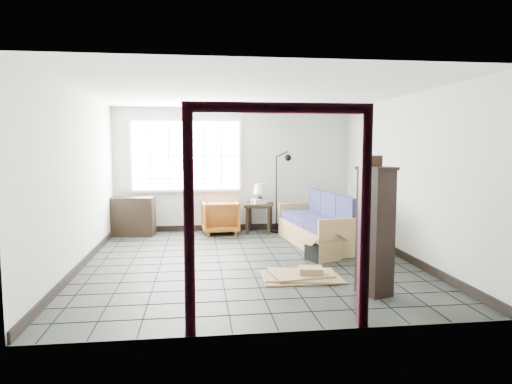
{
  "coord_description": "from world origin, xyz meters",
  "views": [
    {
      "loc": [
        -0.76,
        -6.94,
        1.79
      ],
      "look_at": [
        0.16,
        0.3,
        1.06
      ],
      "focal_mm": 32.0,
      "sensor_mm": 36.0,
      "label": 1
    }
  ],
  "objects": [
    {
      "name": "ground",
      "position": [
        0.0,
        0.0,
        0.0
      ],
      "size": [
        5.5,
        5.5,
        0.0
      ],
      "primitive_type": "plane",
      "color": "black",
      "rests_on": "ground"
    },
    {
      "name": "room_shell",
      "position": [
        0.0,
        0.03,
        1.68
      ],
      "size": [
        5.02,
        5.52,
        2.61
      ],
      "color": "beige",
      "rests_on": "ground"
    },
    {
      "name": "window_panel",
      "position": [
        -1.0,
        2.7,
        1.6
      ],
      "size": [
        2.32,
        0.08,
        1.52
      ],
      "color": "silver",
      "rests_on": "ground"
    },
    {
      "name": "doorway_trim",
      "position": [
        0.0,
        -2.7,
        1.38
      ],
      "size": [
        1.8,
        0.08,
        2.2
      ],
      "color": "#360C18",
      "rests_on": "ground"
    },
    {
      "name": "futon_sofa",
      "position": [
        1.45,
        1.06,
        0.34
      ],
      "size": [
        1.07,
        2.22,
        0.95
      ],
      "rotation": [
        0.0,
        0.0,
        0.12
      ],
      "color": "#AA8E4D",
      "rests_on": "ground"
    },
    {
      "name": "armchair",
      "position": [
        -0.32,
        2.4,
        0.37
      ],
      "size": [
        0.76,
        0.72,
        0.74
      ],
      "primitive_type": "imported",
      "rotation": [
        0.0,
        0.0,
        3.21
      ],
      "color": "maroon",
      "rests_on": "ground"
    },
    {
      "name": "side_table",
      "position": [
        0.49,
        2.4,
        0.5
      ],
      "size": [
        0.67,
        0.67,
        0.61
      ],
      "rotation": [
        0.0,
        0.0,
        -0.25
      ],
      "color": "black",
      "rests_on": "ground"
    },
    {
      "name": "table_lamp",
      "position": [
        0.51,
        2.42,
        0.89
      ],
      "size": [
        0.34,
        0.34,
        0.41
      ],
      "rotation": [
        0.0,
        0.0,
        -0.32
      ],
      "color": "black",
      "rests_on": "side_table"
    },
    {
      "name": "projector",
      "position": [
        0.49,
        2.39,
        0.66
      ],
      "size": [
        0.33,
        0.29,
        0.1
      ],
      "rotation": [
        0.0,
        0.0,
        0.34
      ],
      "color": "silver",
      "rests_on": "side_table"
    },
    {
      "name": "floor_lamp",
      "position": [
        0.96,
        2.32,
        0.91
      ],
      "size": [
        0.45,
        0.4,
        1.7
      ],
      "rotation": [
        0.0,
        0.0,
        -0.25
      ],
      "color": "black",
      "rests_on": "ground"
    },
    {
      "name": "console_shelf",
      "position": [
        -2.15,
        2.4,
        0.39
      ],
      "size": [
        1.04,
        0.51,
        0.78
      ],
      "rotation": [
        0.0,
        0.0,
        -0.13
      ],
      "color": "black",
      "rests_on": "ground"
    },
    {
      "name": "tall_shelf",
      "position": [
        1.35,
        -1.76,
        0.79
      ],
      "size": [
        0.44,
        0.5,
        1.55
      ],
      "rotation": [
        0.0,
        0.0,
        0.32
      ],
      "color": "black",
      "rests_on": "ground"
    },
    {
      "name": "pot",
      "position": [
        1.35,
        -1.69,
        1.62
      ],
      "size": [
        0.23,
        0.23,
        0.13
      ],
      "rotation": [
        0.0,
        0.0,
        -0.35
      ],
      "color": "black",
      "rests_on": "tall_shelf"
    },
    {
      "name": "open_box",
      "position": [
        1.19,
        -0.05,
        0.15
      ],
      "size": [
        0.82,
        0.62,
        0.42
      ],
      "rotation": [
        0.0,
        0.0,
        0.4
      ],
      "color": "olive",
      "rests_on": "ground"
    },
    {
      "name": "cardboard_pile",
      "position": [
        0.64,
        -0.97,
        0.04
      ],
      "size": [
        1.07,
        0.87,
        0.16
      ],
      "rotation": [
        0.0,
        0.0,
        -0.06
      ],
      "color": "olive",
      "rests_on": "ground"
    }
  ]
}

